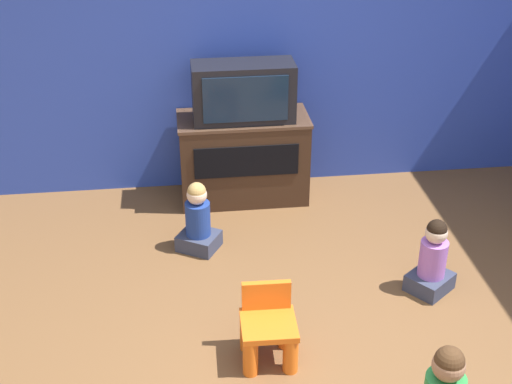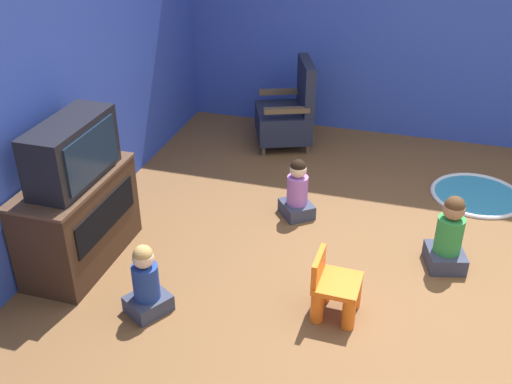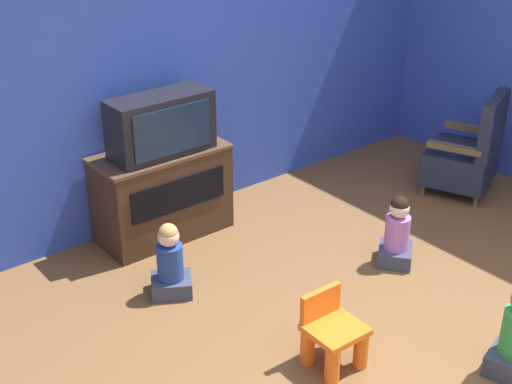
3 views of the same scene
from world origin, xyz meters
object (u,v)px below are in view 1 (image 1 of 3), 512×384
television (243,92)px  child_watching_right (432,260)px  child_watching_left (198,221)px  yellow_kid_chair (268,331)px  tv_cabinet (243,156)px

television → child_watching_right: size_ratio=1.45×
television → child_watching_right: television is taller
child_watching_left → child_watching_right: same height
television → child_watching_left: (-0.40, -0.67, -0.68)m
child_watching_right → yellow_kid_chair: bearing=166.1°
yellow_kid_chair → child_watching_right: size_ratio=0.84×
child_watching_right → television: bearing=90.1°
television → child_watching_right: bearing=-51.6°
tv_cabinet → child_watching_left: bearing=-119.0°
tv_cabinet → yellow_kid_chair: tv_cabinet is taller
tv_cabinet → yellow_kid_chair: (-0.06, -1.90, -0.17)m
yellow_kid_chair → child_watching_right: bearing=26.0°
television → child_watching_left: size_ratio=1.45×
television → child_watching_right: 1.85m
tv_cabinet → television: (0.00, -0.04, 0.55)m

